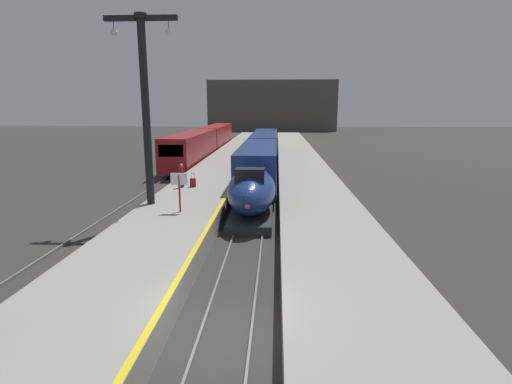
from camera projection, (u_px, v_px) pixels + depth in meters
The scene contains 15 objects.
ground_plane at pixel (225, 337), 11.53m from camera, with size 260.00×260.00×0.00m, color #33302D.
platform_left at pixel (216, 176), 35.80m from camera, with size 4.80×110.00×1.05m, color gray.
platform_right at pixel (305, 176), 35.38m from camera, with size 4.80×110.00×1.05m, color gray.
platform_left_safety_stripe at pixel (241, 170), 35.57m from camera, with size 0.20×107.80×0.01m, color yellow.
rail_main_left at pixel (254, 176), 38.41m from camera, with size 0.08×110.00×0.12m, color slate.
rail_main_right at pixel (269, 176), 38.34m from camera, with size 0.08×110.00×0.12m, color slate.
rail_secondary_left at pixel (172, 175), 38.83m from camera, with size 0.08×110.00×0.12m, color slate.
rail_secondary_right at pixel (187, 175), 38.75m from camera, with size 0.08×110.00×0.12m, color slate.
highspeed_train_main at pixel (262, 157), 37.97m from camera, with size 2.92×38.11×3.60m.
regional_train_adjacent at pixel (206, 141), 53.41m from camera, with size 2.85×36.60×3.80m.
station_column_mid at pixel (145, 95), 21.91m from camera, with size 4.00×0.68×10.45m.
passenger_near_edge at pixel (182, 174), 27.65m from camera, with size 0.36×0.53×1.69m.
rolling_suitcase at pixel (193, 183), 28.01m from camera, with size 0.40×0.22×0.98m.
departure_info_board at pixel (179, 184), 21.05m from camera, with size 0.90×0.10×2.12m.
terminus_back_wall at pixel (272, 106), 109.66m from camera, with size 36.00×2.00×14.00m, color #4C4742.
Camera 1 is at (1.44, -10.32, 6.58)m, focal length 27.73 mm.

